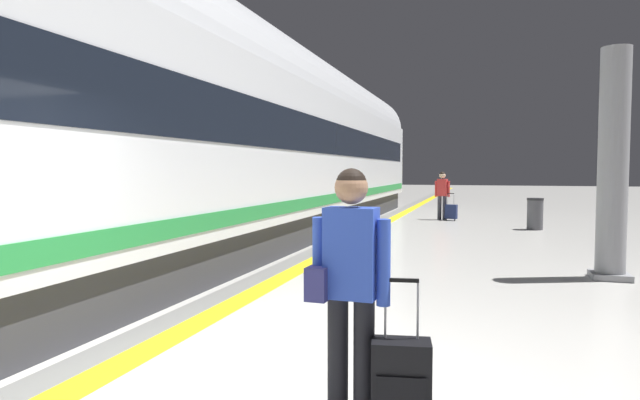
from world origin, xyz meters
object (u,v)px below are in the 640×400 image
at_px(passenger_near, 442,192).
at_px(waste_bin, 535,214).
at_px(high_speed_train, 267,138).
at_px(traveller_foreground, 349,277).
at_px(suitcase_near, 451,212).
at_px(platform_pillar, 613,169).
at_px(rolling_suitcase_foreground, 401,383).

relative_size(passenger_near, waste_bin, 1.82).
height_order(high_speed_train, traveller_foreground, high_speed_train).
bearing_deg(suitcase_near, platform_pillar, -72.37).
distance_m(rolling_suitcase_foreground, passenger_near, 15.45).
xyz_separation_m(high_speed_train, platform_pillar, (6.98, -2.81, -0.77)).
xyz_separation_m(suitcase_near, platform_pillar, (2.96, -9.32, 1.42)).
xyz_separation_m(high_speed_train, suitcase_near, (4.02, 6.50, -2.20)).
relative_size(passenger_near, platform_pillar, 0.46).
height_order(traveller_foreground, suitcase_near, traveller_foreground).
distance_m(suitcase_near, waste_bin, 3.29).
relative_size(rolling_suitcase_foreground, suitcase_near, 1.08).
distance_m(high_speed_train, rolling_suitcase_foreground, 10.08).
distance_m(traveller_foreground, suitcase_near, 15.17).
bearing_deg(waste_bin, traveller_foreground, -99.97).
bearing_deg(waste_bin, suitcase_near, 138.57).
bearing_deg(passenger_near, suitcase_near, -30.46).
distance_m(passenger_near, waste_bin, 3.69).
distance_m(traveller_foreground, rolling_suitcase_foreground, 0.76).
bearing_deg(suitcase_near, high_speed_train, -121.72).
distance_m(platform_pillar, waste_bin, 7.27).
bearing_deg(high_speed_train, waste_bin, 33.70).
distance_m(suitcase_near, platform_pillar, 9.88).
relative_size(suitcase_near, platform_pillar, 0.26).
xyz_separation_m(traveller_foreground, platform_pillar, (2.77, 5.84, 0.73)).
bearing_deg(waste_bin, platform_pillar, -86.05).
bearing_deg(traveller_foreground, rolling_suitcase_foreground, -10.29).
bearing_deg(high_speed_train, traveller_foreground, -64.07).
height_order(traveller_foreground, rolling_suitcase_foreground, traveller_foreground).
bearing_deg(platform_pillar, waste_bin, 93.95).
relative_size(rolling_suitcase_foreground, platform_pillar, 0.28).
bearing_deg(platform_pillar, suitcase_near, 107.63).
distance_m(rolling_suitcase_foreground, platform_pillar, 6.53).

